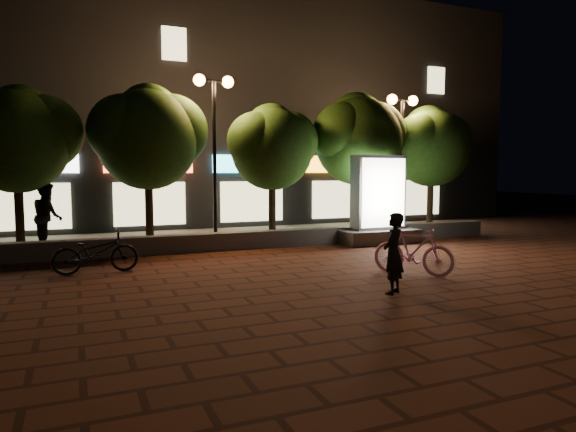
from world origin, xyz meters
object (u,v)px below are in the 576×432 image
tree_mid (273,144)px  tree_right (359,136)px  street_lamp_left (214,116)px  ad_kiosk (378,208)px  pedestrian (47,216)px  tree_far_right (432,143)px  rider (393,253)px  tree_left (149,133)px  tree_far_left (18,135)px  scooter_parked (96,252)px  scooter_pink (413,250)px  street_lamp_right (402,128)px

tree_mid → tree_right: 3.32m
street_lamp_left → ad_kiosk: 5.95m
street_lamp_left → pedestrian: street_lamp_left is taller
tree_right → tree_far_right: size_ratio=1.06×
rider → tree_far_right: bearing=-169.7°
tree_left → tree_mid: bearing=-0.0°
tree_far_right → pedestrian: size_ratio=2.47×
tree_far_left → tree_mid: size_ratio=1.03×
street_lamp_left → rider: 8.46m
tree_left → tree_far_right: bearing=-0.0°
scooter_parked → tree_far_right: bearing=-75.5°
tree_right → tree_far_right: 3.20m
ad_kiosk → scooter_pink: (-2.09, -4.68, -0.59)m
tree_far_right → ad_kiosk: size_ratio=1.69×
tree_right → tree_far_right: (3.20, -0.00, -0.20)m
tree_left → street_lamp_left: street_lamp_left is taller
tree_mid → scooter_parked: size_ratio=2.43×
tree_far_left → pedestrian: bearing=-5.8°
street_lamp_right → scooter_parked: street_lamp_right is taller
tree_mid → street_lamp_right: bearing=-3.0°
tree_far_left → tree_left: (3.50, 0.00, 0.15)m
scooter_pink → street_lamp_right: bearing=20.1°
scooter_parked → street_lamp_right: bearing=-74.4°
rider → pedestrian: (-6.20, 7.87, 0.28)m
tree_far_right → pedestrian: (-13.36, -0.07, -2.33)m
tree_left → tree_far_right: 10.50m
scooter_parked → scooter_pink: bearing=-116.6°
scooter_pink → street_lamp_left: bearing=77.2°
street_lamp_right → scooter_pink: bearing=-123.3°
tree_far_right → street_lamp_right: bearing=-170.4°
tree_far_left → rider: (6.84, -7.94, -2.53)m
street_lamp_left → scooter_parked: street_lamp_left is taller
tree_far_left → tree_far_right: 14.00m
street_lamp_right → pedestrian: bearing=179.0°
tree_left → tree_right: size_ratio=0.97×
tree_far_left → tree_far_right: bearing=0.0°
tree_far_right → street_lamp_left: (-8.55, -0.26, 0.66)m
tree_far_left → street_lamp_right: street_lamp_right is taller
street_lamp_left → ad_kiosk: size_ratio=1.84×
street_lamp_left → rider: (1.39, -7.68, -3.26)m
tree_far_right → ad_kiosk: (-3.64, -1.96, -2.23)m
tree_right → street_lamp_left: bearing=-177.2°
tree_far_right → scooter_parked: (-12.23, -3.72, -2.88)m
ad_kiosk → scooter_parked: (-8.59, -1.76, -0.65)m
tree_far_left → tree_mid: tree_far_left is taller
street_lamp_right → scooter_pink: (-4.18, -6.38, -3.35)m
tree_right → rider: (-3.96, -7.94, -2.80)m
street_lamp_right → scooter_parked: size_ratio=2.69×
tree_mid → ad_kiosk: bearing=-34.4°
tree_far_right → tree_far_left: bearing=-180.0°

